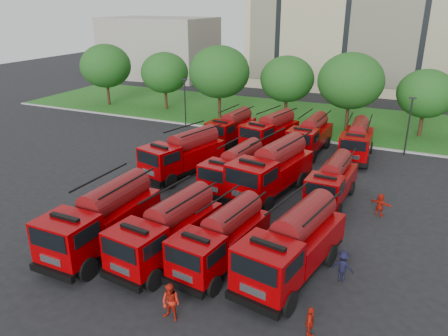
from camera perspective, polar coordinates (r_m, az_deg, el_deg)
The scene contains 30 objects.
ground at distance 28.73m, azimuth -4.37°, elevation -5.31°, with size 140.00×140.00×0.00m, color black.
lawn at distance 51.63m, azimuth 9.69°, elevation 6.57°, with size 70.00×16.00×0.12m, color #1B4512.
curb at distance 44.12m, azimuth 6.87°, elevation 4.24°, with size 70.00×0.30×0.14m, color gray.
apartment_building at distance 71.16m, azimuth 17.03°, elevation 20.05°, with size 30.00×14.18×25.00m.
side_building at distance 79.32m, azimuth -8.39°, elevation 15.28°, with size 18.00×12.00×10.00m, color gray.
tree_0 at distance 58.11m, azimuth -15.20°, elevation 12.74°, with size 6.30×6.30×7.70m.
tree_1 at distance 54.33m, azimuth -7.76°, elevation 12.23°, with size 5.71×5.71×6.98m.
tree_2 at distance 49.10m, azimuth -0.62°, elevation 12.44°, with size 6.72×6.72×8.22m.
tree_3 at distance 49.06m, azimuth 8.24°, elevation 11.42°, with size 5.88×5.88×7.19m.
tree_4 at distance 46.03m, azimuth 16.23°, elevation 10.87°, with size 6.55×6.55×8.01m.
tree_5 at distance 46.69m, azimuth 24.88°, elevation 8.80°, with size 5.46×5.46×6.68m.
lamp_post_0 at distance 46.69m, azimuth -5.13°, elevation 8.83°, with size 0.60×0.25×5.11m.
lamp_post_1 at distance 40.84m, azimuth 23.00°, elevation 5.45°, with size 0.60×0.25×5.11m.
fire_truck_0 at distance 24.55m, azimuth -15.57°, elevation -6.36°, with size 2.94×7.70×3.48m.
fire_truck_1 at distance 23.01m, azimuth -7.39°, elevation -8.01°, with size 3.34×7.35×3.23m.
fire_truck_2 at distance 22.31m, azimuth -0.29°, elevation -9.12°, with size 3.18×6.89×3.02m.
fire_truck_3 at distance 21.62m, azimuth 8.98°, elevation -9.83°, with size 3.89×7.89×3.44m.
fire_truck_4 at distance 33.78m, azimuth -5.31°, elevation 1.89°, with size 4.30×7.75×3.35m.
fire_truck_5 at distance 31.24m, azimuth 1.46°, elevation 0.03°, with size 3.02×6.87×3.03m.
fire_truck_6 at distance 30.29m, azimuth 6.24°, elevation -0.15°, with size 4.13×8.38×3.65m.
fire_truck_7 at distance 30.05m, azimuth 13.95°, elevation -1.64°, with size 2.55×6.43×2.89m.
fire_truck_8 at distance 41.45m, azimuth 0.99°, elevation 5.32°, with size 2.81×6.63×2.94m.
fire_truck_9 at distance 40.02m, azimuth 6.07°, elevation 4.80°, with size 3.81×7.33×3.18m.
fire_truck_10 at distance 39.47m, azimuth 11.19°, elevation 4.24°, with size 2.81×6.98×3.12m.
fire_truck_11 at distance 38.97m, azimuth 16.96°, elevation 3.46°, with size 2.77×6.89×3.08m.
firefighter_0 at distance 21.78m, azimuth -5.45°, elevation -14.85°, with size 0.64×0.46×1.74m, color #A7190C.
firefighter_1 at distance 19.87m, azimuth -6.85°, elevation -19.01°, with size 0.85×0.46×1.74m, color #A7190C.
firefighter_3 at distance 22.67m, azimuth 15.05°, elevation -13.96°, with size 1.04×0.54×1.61m, color black.
firefighter_4 at distance 26.68m, azimuth -3.65°, elevation -7.50°, with size 0.79×0.51×1.61m, color #A7190C.
firefighter_5 at distance 29.51m, azimuth 19.55°, elevation -5.82°, with size 1.37×0.59×1.48m, color #A7190C.
Camera 1 is at (12.66, -22.42, 12.75)m, focal length 35.00 mm.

